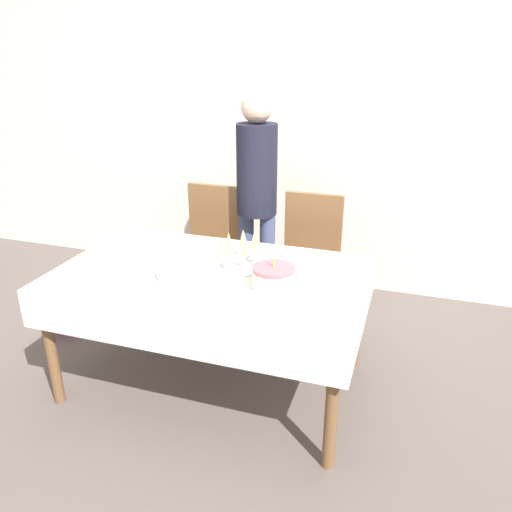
{
  "coord_description": "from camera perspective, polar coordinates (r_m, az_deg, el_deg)",
  "views": [
    {
      "loc": [
        1.01,
        -2.28,
        1.85
      ],
      "look_at": [
        0.25,
        0.02,
        0.84
      ],
      "focal_mm": 35.0,
      "sensor_mm": 36.0,
      "label": 1
    }
  ],
  "objects": [
    {
      "name": "fork_pile",
      "position": [
        2.81,
        -13.74,
        -1.48
      ],
      "size": [
        0.17,
        0.07,
        0.02
      ],
      "color": "silver",
      "rests_on": "dining_table"
    },
    {
      "name": "dining_chair_far_left",
      "position": [
        3.65,
        -5.36,
        1.13
      ],
      "size": [
        0.43,
        0.43,
        0.95
      ],
      "color": "brown",
      "rests_on": "ground_plane"
    },
    {
      "name": "champagne_tray",
      "position": [
        2.77,
        -1.85,
        0.56
      ],
      "size": [
        0.31,
        0.31,
        0.18
      ],
      "color": "silver",
      "rests_on": "dining_table"
    },
    {
      "name": "birthday_cake",
      "position": [
        2.51,
        2.02,
        -2.54
      ],
      "size": [
        0.22,
        0.22,
        0.2
      ],
      "color": "beige",
      "rests_on": "dining_table"
    },
    {
      "name": "dining_chair_far_right",
      "position": [
        3.44,
        6.05,
        -0.28
      ],
      "size": [
        0.42,
        0.42,
        0.95
      ],
      "color": "brown",
      "rests_on": "ground_plane"
    },
    {
      "name": "gift_bag",
      "position": [
        3.75,
        -20.71,
        -6.34
      ],
      "size": [
        0.22,
        0.13,
        0.25
      ],
      "color": "#E559B2",
      "rests_on": "ground_plane"
    },
    {
      "name": "cake_knife",
      "position": [
        2.36,
        -0.13,
        -5.84
      ],
      "size": [
        0.28,
        0.15,
        0.0
      ],
      "color": "silver",
      "rests_on": "dining_table"
    },
    {
      "name": "ground_plane",
      "position": [
        3.1,
        -4.74,
        -14.09
      ],
      "size": [
        12.0,
        12.0,
        0.0
      ],
      "primitive_type": "plane",
      "color": "#564C47"
    },
    {
      "name": "dining_table",
      "position": [
        2.78,
        -5.15,
        -3.75
      ],
      "size": [
        1.68,
        1.02,
        0.72
      ],
      "color": "white",
      "rests_on": "ground_plane"
    },
    {
      "name": "person_standing",
      "position": [
        3.48,
        0.1,
        7.87
      ],
      "size": [
        0.28,
        0.28,
        1.61
      ],
      "color": "#3F4C72",
      "rests_on": "ground_plane"
    },
    {
      "name": "plate_stack_main",
      "position": [
        2.67,
        -8.25,
        -1.84
      ],
      "size": [
        0.28,
        0.28,
        0.06
      ],
      "color": "white",
      "rests_on": "dining_table"
    },
    {
      "name": "plate_stack_dessert",
      "position": [
        2.88,
        -5.04,
        -0.18
      ],
      "size": [
        0.23,
        0.23,
        0.03
      ],
      "color": "silver",
      "rests_on": "dining_table"
    },
    {
      "name": "napkin_pile",
      "position": [
        2.91,
        -12.27,
        -0.65
      ],
      "size": [
        0.15,
        0.15,
        0.01
      ],
      "color": "pink",
      "rests_on": "dining_table"
    },
    {
      "name": "wall_back",
      "position": [
        4.04,
        3.68,
        15.45
      ],
      "size": [
        8.0,
        0.05,
        2.7
      ],
      "color": "silver",
      "rests_on": "ground_plane"
    }
  ]
}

